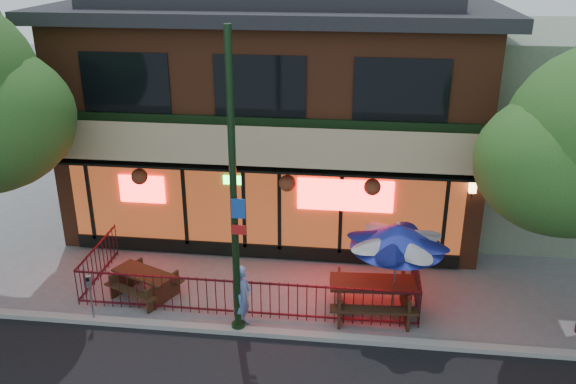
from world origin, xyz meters
name	(u,v)px	position (x,y,z in m)	size (l,w,h in m)	color
ground	(242,321)	(0.00, 0.00, 0.00)	(80.00, 80.00, 0.00)	gray
curb	(238,331)	(0.00, -0.50, 0.06)	(80.00, 0.25, 0.12)	#999993
restaurant_building	(280,87)	(0.00, 7.11, 4.13)	(12.96, 9.49, 8.05)	brown
neighbor_building	(560,125)	(9.00, 7.70, 3.00)	(6.00, 7.00, 6.00)	gray
patio_fence	(245,287)	(0.00, 0.50, 0.63)	(8.44, 2.62, 1.00)	#4A0F18
street_light	(234,208)	(0.00, -0.40, 3.15)	(0.43, 0.32, 7.00)	black
picnic_table_left	(144,280)	(-2.67, 0.80, 0.45)	(1.99, 1.80, 0.69)	#362613
picnic_table_right	(372,293)	(3.10, 0.70, 0.58)	(2.15, 1.70, 0.88)	#382213
patio_umbrella	(398,236)	(3.60, 0.70, 2.14)	(2.20, 2.20, 2.51)	gray
pedestrian	(242,297)	(0.08, -0.23, 0.81)	(0.59, 0.39, 1.63)	#5B7BB6
parking_meter_near	(90,291)	(-3.51, -0.48, 0.85)	(0.13, 0.12, 1.26)	gray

